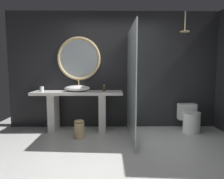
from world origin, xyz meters
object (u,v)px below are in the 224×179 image
object	(u,v)px
soap_dispenser	(104,88)
toilet	(190,118)
round_wall_mirror	(79,59)
tumbler_cup	(42,89)
waste_bin	(79,129)
vessel_sink	(77,88)
rain_shower_head	(185,29)

from	to	relation	value
soap_dispenser	toilet	distance (m)	1.95
soap_dispenser	toilet	xyz separation A→B (m)	(1.84, -0.07, -0.64)
round_wall_mirror	toilet	size ratio (longest dim) A/B	1.70
tumbler_cup	waste_bin	world-z (taller)	tumbler_cup
vessel_sink	soap_dispenser	distance (m)	0.57
tumbler_cup	waste_bin	bearing A→B (deg)	-28.37
tumbler_cup	toilet	world-z (taller)	tumbler_cup
soap_dispenser	rain_shower_head	size ratio (longest dim) A/B	0.34
toilet	soap_dispenser	bearing A→B (deg)	177.73
round_wall_mirror	rain_shower_head	world-z (taller)	rain_shower_head
waste_bin	round_wall_mirror	bearing A→B (deg)	97.52
toilet	waste_bin	world-z (taller)	toilet
vessel_sink	rain_shower_head	xyz separation A→B (m)	(2.23, -0.07, 1.22)
tumbler_cup	toilet	xyz separation A→B (m)	(3.15, -0.04, -0.64)
tumbler_cup	rain_shower_head	xyz separation A→B (m)	(2.97, -0.04, 1.23)
round_wall_mirror	rain_shower_head	xyz separation A→B (m)	(2.22, -0.31, 0.59)
vessel_sink	rain_shower_head	distance (m)	2.54
rain_shower_head	soap_dispenser	bearing A→B (deg)	177.57
rain_shower_head	waste_bin	bearing A→B (deg)	-168.78
toilet	waste_bin	distance (m)	2.35
round_wall_mirror	waste_bin	world-z (taller)	round_wall_mirror
waste_bin	toilet	bearing A→B (deg)	10.29
soap_dispenser	vessel_sink	bearing A→B (deg)	179.74
round_wall_mirror	vessel_sink	bearing A→B (deg)	-92.01
vessel_sink	round_wall_mirror	world-z (taller)	round_wall_mirror
tumbler_cup	round_wall_mirror	xyz separation A→B (m)	(0.75, 0.28, 0.65)
vessel_sink	waste_bin	bearing A→B (deg)	-77.99
vessel_sink	toilet	world-z (taller)	vessel_sink
vessel_sink	tumbler_cup	bearing A→B (deg)	-177.15
vessel_sink	tumbler_cup	distance (m)	0.74
round_wall_mirror	tumbler_cup	bearing A→B (deg)	-159.83
toilet	waste_bin	size ratio (longest dim) A/B	1.55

